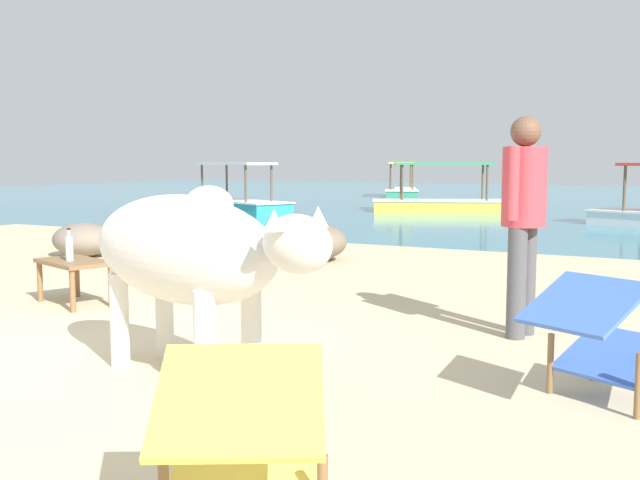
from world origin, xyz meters
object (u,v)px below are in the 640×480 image
object	(u,v)px
cow	(187,251)
boat_yellow	(443,201)
person_standing	(524,209)
boat_green	(401,190)
low_bench_table	(74,267)
bottle	(69,248)
deck_chair_far	(599,333)
deck_chair_near	(244,437)
boat_teal	(236,202)

from	to	relation	value
cow	boat_yellow	distance (m)	15.54
person_standing	boat_yellow	bearing A→B (deg)	-59.64
boat_green	low_bench_table	bearing A→B (deg)	-9.09
cow	boat_green	size ratio (longest dim) A/B	0.54
bottle	boat_green	world-z (taller)	boat_green
low_bench_table	boat_yellow	size ratio (longest dim) A/B	0.23
person_standing	low_bench_table	bearing A→B (deg)	19.09
bottle	cow	bearing A→B (deg)	-28.80
deck_chair_far	boat_yellow	world-z (taller)	boat_yellow
low_bench_table	person_standing	bearing A→B (deg)	28.29
deck_chair_near	boat_yellow	bearing A→B (deg)	-13.01
deck_chair_far	person_standing	xyz separation A→B (m)	(-0.72, 1.36, 0.56)
cow	boat_green	world-z (taller)	boat_green
boat_teal	boat_green	bearing A→B (deg)	-71.24
deck_chair_near	boat_teal	size ratio (longest dim) A/B	0.24
cow	bottle	distance (m)	2.68
low_bench_table	boat_yellow	xyz separation A→B (m)	(-1.16, 13.79, -0.09)
deck_chair_near	boat_teal	distance (m)	16.99
low_bench_table	boat_yellow	bearing A→B (deg)	113.44
deck_chair_far	boat_yellow	distance (m)	15.59
cow	boat_teal	bearing A→B (deg)	140.06
boat_teal	deck_chair_near	bearing A→B (deg)	148.16
low_bench_table	boat_teal	xyz separation A→B (m)	(-5.91, 11.16, -0.09)
deck_chair_near	boat_teal	bearing A→B (deg)	5.15
bottle	deck_chair_near	size ratio (longest dim) A/B	0.32
bottle	boat_teal	xyz separation A→B (m)	(-5.91, 11.21, -0.27)
bottle	boat_green	distance (m)	21.38
boat_teal	bottle	bearing A→B (deg)	141.34
cow	deck_chair_far	size ratio (longest dim) A/B	2.26
bottle	deck_chair_near	bearing A→B (deg)	-36.54
deck_chair_near	deck_chair_far	distance (m)	2.28
deck_chair_near	person_standing	size ratio (longest dim) A/B	0.57
bottle	boat_yellow	size ratio (longest dim) A/B	0.08
cow	boat_yellow	world-z (taller)	boat_yellow
low_bench_table	person_standing	world-z (taller)	person_standing
person_standing	boat_teal	xyz separation A→B (m)	(-9.77, 10.50, -0.70)
boat_green	person_standing	bearing A→B (deg)	1.16
deck_chair_far	boat_teal	bearing A→B (deg)	66.32
low_bench_table	deck_chair_near	bearing A→B (deg)	-18.42
cow	deck_chair_far	bearing A→B (deg)	32.48
cow	bottle	size ratio (longest dim) A/B	7.01
deck_chair_near	low_bench_table	bearing A→B (deg)	23.51
cow	person_standing	xyz separation A→B (m)	(1.52, 2.00, 0.18)
cow	person_standing	distance (m)	2.52
boat_teal	boat_green	world-z (taller)	same
deck_chair_near	boat_green	size ratio (longest dim) A/B	0.24
deck_chair_far	boat_green	size ratio (longest dim) A/B	0.24
person_standing	boat_green	size ratio (longest dim) A/B	0.42
boat_yellow	low_bench_table	bearing A→B (deg)	70.88
deck_chair_near	cow	bearing A→B (deg)	13.85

